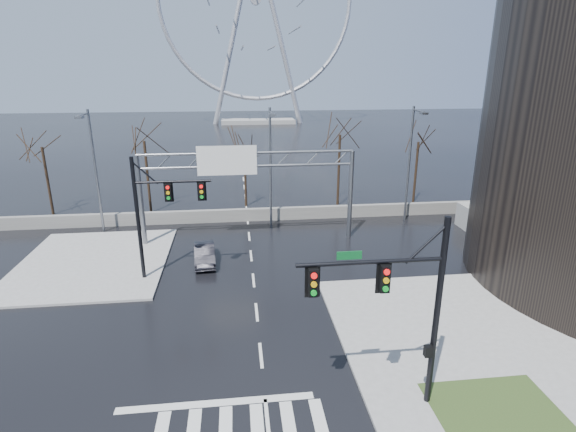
{
  "coord_description": "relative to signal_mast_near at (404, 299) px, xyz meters",
  "views": [
    {
      "loc": [
        -0.84,
        -18.19,
        12.95
      ],
      "look_at": [
        2.33,
        8.81,
        4.0
      ],
      "focal_mm": 28.0,
      "sensor_mm": 36.0,
      "label": 1
    }
  ],
  "objects": [
    {
      "name": "barrier_wall",
      "position": [
        -5.14,
        24.04,
        -4.32
      ],
      "size": [
        52.0,
        0.5,
        1.1
      ],
      "primitive_type": "cube",
      "color": "slate",
      "rests_on": "ground"
    },
    {
      "name": "streetlight_right",
      "position": [
        8.86,
        22.2,
        1.01
      ],
      "size": [
        0.5,
        2.55,
        10.0
      ],
      "color": "slate",
      "rests_on": "ground"
    },
    {
      "name": "tree_far_right",
      "position": [
        11.86,
        28.04,
        0.54
      ],
      "size": [
        3.4,
        3.4,
        6.8
      ],
      "color": "black",
      "rests_on": "ground"
    },
    {
      "name": "streetlight_left",
      "position": [
        -17.14,
        22.2,
        1.01
      ],
      "size": [
        0.5,
        2.55,
        10.0
      ],
      "color": "slate",
      "rests_on": "ground"
    },
    {
      "name": "grass_strip",
      "position": [
        3.86,
        -0.96,
        -4.72
      ],
      "size": [
        5.0,
        4.0,
        0.02
      ],
      "primitive_type": "cube",
      "color": "#2C411B",
      "rests_on": "sidewalk_near"
    },
    {
      "name": "car",
      "position": [
        -8.4,
        15.22,
        -4.22
      ],
      "size": [
        1.72,
        4.08,
        1.31
      ],
      "primitive_type": "imported",
      "rotation": [
        0.0,
        0.0,
        0.09
      ],
      "color": "black",
      "rests_on": "ground"
    },
    {
      "name": "tree_right",
      "position": [
        3.86,
        27.54,
        1.34
      ],
      "size": [
        3.9,
        3.9,
        7.8
      ],
      "color": "black",
      "rests_on": "ground"
    },
    {
      "name": "sidewalk_right_ext",
      "position": [
        4.86,
        6.04,
        -4.8
      ],
      "size": [
        12.0,
        10.0,
        0.15
      ],
      "primitive_type": "cube",
      "color": "gray",
      "rests_on": "ground"
    },
    {
      "name": "signal_mast_near",
      "position": [
        0.0,
        0.0,
        0.0
      ],
      "size": [
        5.52,
        0.41,
        8.0
      ],
      "color": "black",
      "rests_on": "ground"
    },
    {
      "name": "sign_gantry",
      "position": [
        -5.52,
        19.0,
        0.31
      ],
      "size": [
        16.36,
        0.4,
        7.6
      ],
      "color": "slate",
      "rests_on": "ground"
    },
    {
      "name": "ferris_wheel",
      "position": [
        -0.14,
        99.04,
        21.26
      ],
      "size": [
        45.0,
        6.0,
        50.91
      ],
      "color": "gray",
      "rests_on": "ground"
    },
    {
      "name": "signal_mast_far",
      "position": [
        -11.01,
        13.0,
        -0.04
      ],
      "size": [
        4.72,
        0.41,
        8.0
      ],
      "color": "black",
      "rests_on": "ground"
    },
    {
      "name": "sidewalk_far",
      "position": [
        -16.14,
        16.04,
        -4.8
      ],
      "size": [
        10.0,
        12.0,
        0.15
      ],
      "primitive_type": "cube",
      "color": "gray",
      "rests_on": "ground"
    },
    {
      "name": "tree_left",
      "position": [
        -14.14,
        27.54,
        1.1
      ],
      "size": [
        3.75,
        3.75,
        7.5
      ],
      "color": "black",
      "rests_on": "ground"
    },
    {
      "name": "streetlight_mid",
      "position": [
        -3.14,
        22.2,
        1.01
      ],
      "size": [
        0.5,
        2.55,
        10.0
      ],
      "color": "slate",
      "rests_on": "ground"
    },
    {
      "name": "tree_center",
      "position": [
        -5.14,
        28.54,
        0.3
      ],
      "size": [
        3.25,
        3.25,
        6.5
      ],
      "color": "black",
      "rests_on": "ground"
    },
    {
      "name": "tree_far_left",
      "position": [
        -23.14,
        28.04,
        0.7
      ],
      "size": [
        3.5,
        3.5,
        7.0
      ],
      "color": "black",
      "rests_on": "ground"
    },
    {
      "name": "ground",
      "position": [
        -5.14,
        4.04,
        -4.87
      ],
      "size": [
        260.0,
        260.0,
        0.0
      ],
      "primitive_type": "plane",
      "color": "black",
      "rests_on": "ground"
    }
  ]
}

